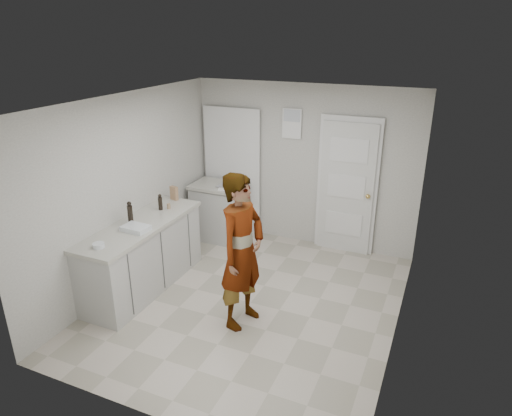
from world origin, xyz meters
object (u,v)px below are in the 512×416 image
at_px(person, 242,252).
at_px(cake_mix_box, 174,193).
at_px(oil_cruet_b, 130,213).
at_px(baking_dish, 136,228).
at_px(egg_bowl, 99,245).
at_px(spice_jar, 169,206).
at_px(oil_cruet_a, 160,202).

bearing_deg(person, cake_mix_box, 67.34).
xyz_separation_m(oil_cruet_b, baking_dish, (0.18, -0.14, -0.12)).
xyz_separation_m(oil_cruet_b, egg_bowl, (0.09, -0.70, -0.12)).
distance_m(spice_jar, egg_bowl, 1.32).
distance_m(person, baking_dish, 1.42).
relative_size(cake_mix_box, baking_dish, 0.59).
bearing_deg(baking_dish, spice_jar, 92.44).
xyz_separation_m(cake_mix_box, egg_bowl, (0.07, -1.65, -0.07)).
bearing_deg(oil_cruet_b, egg_bowl, -82.43).
distance_m(person, spice_jar, 1.64).
bearing_deg(spice_jar, egg_bowl, -92.52).
bearing_deg(cake_mix_box, egg_bowl, -71.56).
distance_m(oil_cruet_b, baking_dish, 0.26).
bearing_deg(egg_bowl, person, 20.88).
bearing_deg(oil_cruet_a, cake_mix_box, 96.23).
bearing_deg(baking_dish, egg_bowl, -99.32).
bearing_deg(spice_jar, oil_cruet_b, -103.62).
height_order(spice_jar, egg_bowl, spice_jar).
bearing_deg(spice_jar, oil_cruet_a, -136.78).
bearing_deg(cake_mix_box, baking_dish, -65.72).
relative_size(person, oil_cruet_b, 6.09).
bearing_deg(oil_cruet_b, person, -4.30).
distance_m(cake_mix_box, oil_cruet_b, 0.96).
xyz_separation_m(baking_dish, egg_bowl, (-0.09, -0.55, -0.00)).
distance_m(person, oil_cruet_a, 1.68).
height_order(cake_mix_box, spice_jar, cake_mix_box).
distance_m(person, cake_mix_box, 1.92).
relative_size(cake_mix_box, oil_cruet_a, 0.88).
relative_size(cake_mix_box, egg_bowl, 1.48).
height_order(oil_cruet_a, oil_cruet_b, oil_cruet_b).
xyz_separation_m(cake_mix_box, oil_cruet_b, (-0.03, -0.95, 0.04)).
relative_size(person, egg_bowl, 13.59).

